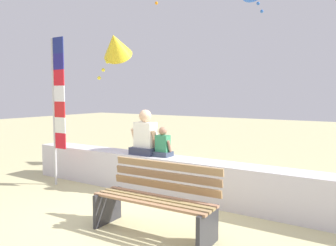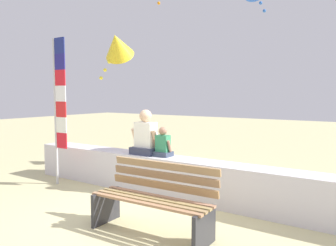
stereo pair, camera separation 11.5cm
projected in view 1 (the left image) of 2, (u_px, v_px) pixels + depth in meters
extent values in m
plane|color=#C6BD8A|center=(144.00, 218.00, 4.92)|extent=(40.00, 40.00, 0.00)
cube|color=silver|center=(183.00, 178.00, 5.83)|extent=(6.87, 0.50, 0.68)
cube|color=#A37754|center=(145.00, 203.00, 4.15)|extent=(1.63, 0.12, 0.03)
cube|color=#9B7E54|center=(151.00, 201.00, 4.25)|extent=(1.63, 0.12, 0.03)
cube|color=#9C8351|center=(156.00, 199.00, 4.35)|extent=(1.63, 0.12, 0.03)
cube|color=#A67659|center=(160.00, 196.00, 4.44)|extent=(1.63, 0.12, 0.03)
cube|color=#A57C50|center=(164.00, 185.00, 4.52)|extent=(1.63, 0.10, 0.10)
cube|color=#947150|center=(165.00, 176.00, 4.53)|extent=(1.63, 0.10, 0.10)
cube|color=#A48259|center=(166.00, 166.00, 4.54)|extent=(1.63, 0.10, 0.10)
cube|color=#2D2D33|center=(108.00, 207.00, 4.70)|extent=(0.07, 0.53, 0.45)
cube|color=#2D2D33|center=(208.00, 229.00, 3.93)|extent=(0.07, 0.53, 0.45)
cube|color=#2F334A|center=(145.00, 151.00, 6.25)|extent=(0.48, 0.39, 0.13)
cube|color=white|center=(145.00, 135.00, 6.22)|extent=(0.37, 0.24, 0.46)
cylinder|color=#DAB08A|center=(135.00, 137.00, 6.33)|extent=(0.08, 0.18, 0.33)
cylinder|color=#DAB08A|center=(155.00, 139.00, 6.08)|extent=(0.08, 0.18, 0.33)
sphere|color=#DAB08A|center=(145.00, 116.00, 6.19)|extent=(0.23, 0.23, 0.23)
cube|color=#343F54|center=(163.00, 154.00, 6.04)|extent=(0.31, 0.25, 0.08)
cube|color=#318558|center=(163.00, 143.00, 6.03)|extent=(0.24, 0.15, 0.29)
cylinder|color=#9A6D55|center=(156.00, 145.00, 6.10)|extent=(0.05, 0.12, 0.21)
cylinder|color=#9A6D55|center=(169.00, 146.00, 5.94)|extent=(0.05, 0.12, 0.21)
sphere|color=#9A6D55|center=(163.00, 131.00, 6.01)|extent=(0.15, 0.15, 0.15)
cylinder|color=#B7B7BC|center=(54.00, 112.00, 6.60)|extent=(0.05, 0.05, 2.85)
cube|color=red|center=(61.00, 141.00, 6.56)|extent=(0.28, 0.02, 0.30)
cube|color=white|center=(60.00, 125.00, 6.53)|extent=(0.28, 0.02, 0.30)
cube|color=red|center=(60.00, 109.00, 6.51)|extent=(0.28, 0.02, 0.30)
cube|color=white|center=(59.00, 94.00, 6.48)|extent=(0.28, 0.02, 0.30)
cube|color=red|center=(59.00, 78.00, 6.45)|extent=(0.28, 0.02, 0.30)
cube|color=navy|center=(58.00, 61.00, 6.43)|extent=(0.28, 0.02, 0.30)
cube|color=navy|center=(58.00, 45.00, 6.40)|extent=(0.28, 0.02, 0.30)
sphere|color=orange|center=(156.00, 3.00, 8.74)|extent=(0.08, 0.08, 0.08)
sphere|color=blue|center=(258.00, 3.00, 8.18)|extent=(0.08, 0.08, 0.08)
sphere|color=blue|center=(262.00, 11.00, 8.21)|extent=(0.08, 0.08, 0.08)
cone|color=yellow|center=(116.00, 45.00, 7.59)|extent=(0.94, 1.04, 0.84)
sphere|color=yellow|center=(112.00, 54.00, 7.62)|extent=(0.08, 0.08, 0.08)
sphere|color=yellow|center=(107.00, 62.00, 7.66)|extent=(0.08, 0.08, 0.08)
sphere|color=yellow|center=(103.00, 70.00, 7.69)|extent=(0.08, 0.08, 0.08)
sphere|color=yellow|center=(99.00, 78.00, 7.72)|extent=(0.08, 0.08, 0.08)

